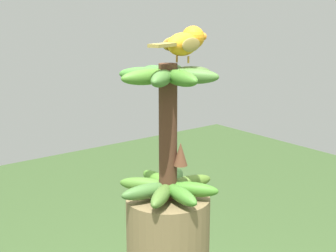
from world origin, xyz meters
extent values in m
cylinder|color=#4C2D1E|center=(0.00, 0.00, 1.29)|extent=(0.05, 0.05, 0.35)
ellipsoid|color=#417B2A|center=(0.06, -0.01, 1.15)|extent=(0.15, 0.06, 0.04)
ellipsoid|color=#407A25|center=(0.05, 0.04, 1.15)|extent=(0.14, 0.12, 0.04)
ellipsoid|color=#517428|center=(0.01, 0.06, 1.15)|extent=(0.06, 0.15, 0.04)
ellipsoid|color=#477837|center=(-0.04, 0.05, 1.15)|extent=(0.12, 0.14, 0.04)
ellipsoid|color=#487E26|center=(-0.06, 0.01, 1.15)|extent=(0.15, 0.06, 0.04)
ellipsoid|color=#497829|center=(-0.05, -0.04, 1.15)|extent=(0.14, 0.12, 0.04)
ellipsoid|color=#416C30|center=(-0.01, -0.06, 1.15)|extent=(0.06, 0.15, 0.04)
ellipsoid|color=#4A6E2C|center=(0.04, -0.05, 1.15)|extent=(0.12, 0.14, 0.04)
ellipsoid|color=#497533|center=(0.04, 0.03, 1.44)|extent=(0.14, 0.12, 0.04)
ellipsoid|color=#4F6E34|center=(0.01, 0.06, 1.44)|extent=(0.06, 0.15, 0.04)
ellipsoid|color=#407233|center=(-0.03, 0.04, 1.44)|extent=(0.12, 0.14, 0.04)
ellipsoid|color=#437837|center=(-0.06, 0.01, 1.44)|extent=(0.15, 0.06, 0.04)
ellipsoid|color=#407D2F|center=(-0.04, -0.03, 1.44)|extent=(0.14, 0.12, 0.04)
ellipsoid|color=#487E29|center=(-0.01, -0.06, 1.44)|extent=(0.06, 0.15, 0.04)
ellipsoid|color=#437131|center=(0.03, -0.04, 1.44)|extent=(0.12, 0.14, 0.04)
ellipsoid|color=#407727|center=(0.06, -0.01, 1.44)|extent=(0.15, 0.06, 0.04)
cone|color=brown|center=(0.03, 0.02, 1.24)|extent=(0.04, 0.04, 0.06)
cylinder|color=#C68933|center=(0.02, 0.05, 1.48)|extent=(0.00, 0.01, 0.02)
cylinder|color=#C68933|center=(-0.01, 0.03, 1.48)|extent=(0.01, 0.01, 0.02)
ellipsoid|color=orange|center=(0.01, 0.04, 1.51)|extent=(0.09, 0.12, 0.06)
ellipsoid|color=olive|center=(0.04, 0.04, 1.51)|extent=(0.03, 0.08, 0.03)
ellipsoid|color=olive|center=(-0.02, 0.03, 1.51)|extent=(0.03, 0.08, 0.03)
cube|color=olive|center=(0.04, -0.04, 1.52)|extent=(0.05, 0.08, 0.01)
sphere|color=orange|center=(-0.01, 0.09, 1.53)|extent=(0.06, 0.06, 0.06)
sphere|color=black|center=(-0.03, 0.09, 1.53)|extent=(0.01, 0.01, 0.01)
cone|color=orange|center=(-0.02, 0.12, 1.53)|extent=(0.03, 0.04, 0.02)
camera|label=1|loc=(0.94, -0.73, 1.60)|focal=51.89mm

